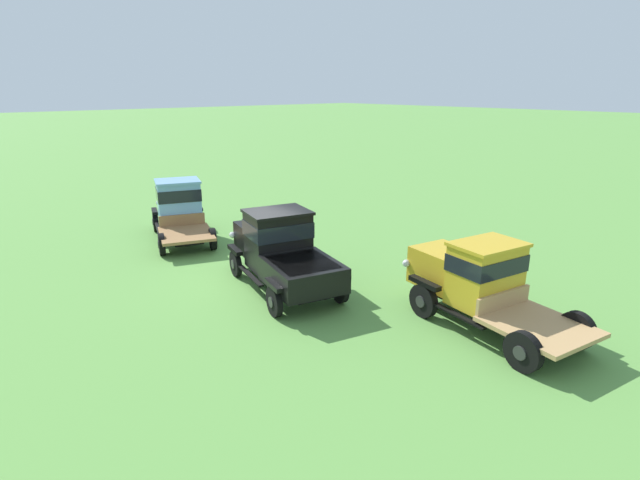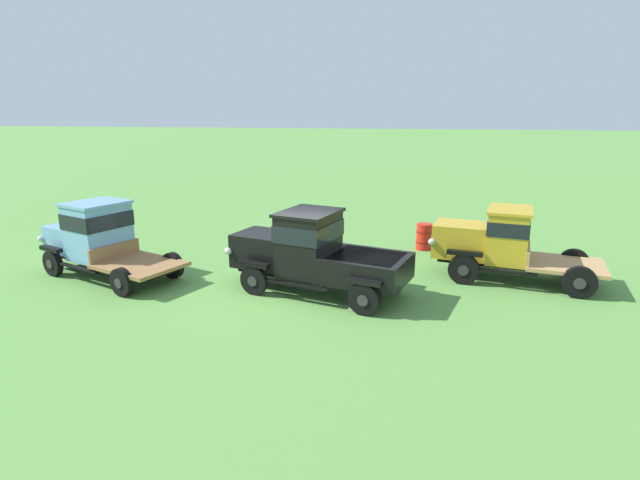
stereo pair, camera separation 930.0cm
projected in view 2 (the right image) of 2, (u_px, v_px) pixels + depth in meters
name	position (u px, v px, depth m)	size (l,w,h in m)	color
ground_plane	(283.00, 295.00, 13.36)	(240.00, 240.00, 0.00)	#5B9342
vintage_truck_foreground_near	(97.00, 237.00, 14.81)	(5.17, 3.27, 2.21)	black
vintage_truck_second_in_line	(315.00, 252.00, 13.34)	(5.18, 3.02, 2.21)	black
vintage_truck_midrow_center	(499.00, 242.00, 14.43)	(4.94, 2.66, 2.09)	black
oil_drum_beside_row	(424.00, 237.00, 17.59)	(0.57, 0.57, 0.92)	red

